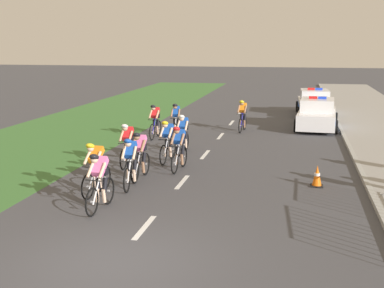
{
  "coord_description": "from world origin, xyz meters",
  "views": [
    {
      "loc": [
        3.34,
        -8.86,
        4.21
      ],
      "look_at": [
        0.2,
        6.5,
        1.1
      ],
      "focal_mm": 48.24,
      "sensor_mm": 36.0,
      "label": 1
    }
  ],
  "objects_px": {
    "cyclist_eleventh": "(243,115)",
    "cyclist_third": "(131,162)",
    "cyclist_sixth": "(128,144)",
    "cyclist_ninth": "(155,121)",
    "cyclist_second": "(96,167)",
    "cyclist_fifth": "(179,147)",
    "cyclist_lead": "(100,180)",
    "cyclist_tenth": "(176,119)",
    "cyclist_fourth": "(140,154)",
    "police_car_second": "(314,103)",
    "traffic_cone_near": "(317,176)",
    "police_car_nearest": "(317,115)",
    "cyclist_eighth": "(183,133)",
    "cyclist_seventh": "(168,141)"
  },
  "relations": [
    {
      "from": "cyclist_third",
      "to": "cyclist_fourth",
      "type": "xyz_separation_m",
      "value": [
        -0.03,
        1.02,
        0.0
      ]
    },
    {
      "from": "cyclist_fifth",
      "to": "police_car_nearest",
      "type": "height_order",
      "value": "police_car_nearest"
    },
    {
      "from": "cyclist_lead",
      "to": "cyclist_tenth",
      "type": "distance_m",
      "value": 10.53
    },
    {
      "from": "police_car_second",
      "to": "traffic_cone_near",
      "type": "bearing_deg",
      "value": -91.22
    },
    {
      "from": "cyclist_sixth",
      "to": "police_car_second",
      "type": "height_order",
      "value": "police_car_second"
    },
    {
      "from": "cyclist_third",
      "to": "cyclist_eighth",
      "type": "distance_m",
      "value": 5.06
    },
    {
      "from": "cyclist_lead",
      "to": "police_car_nearest",
      "type": "xyz_separation_m",
      "value": [
        5.8,
        14.11,
        -0.11
      ]
    },
    {
      "from": "cyclist_second",
      "to": "cyclist_fifth",
      "type": "bearing_deg",
      "value": 62.57
    },
    {
      "from": "cyclist_ninth",
      "to": "traffic_cone_near",
      "type": "xyz_separation_m",
      "value": [
        6.78,
        -6.56,
        -0.48
      ]
    },
    {
      "from": "cyclist_second",
      "to": "cyclist_ninth",
      "type": "bearing_deg",
      "value": 94.59
    },
    {
      "from": "cyclist_lead",
      "to": "cyclist_tenth",
      "type": "xyz_separation_m",
      "value": [
        -0.5,
        10.52,
        0.0
      ]
    },
    {
      "from": "cyclist_second",
      "to": "police_car_second",
      "type": "distance_m",
      "value": 18.83
    },
    {
      "from": "police_car_nearest",
      "to": "police_car_second",
      "type": "bearing_deg",
      "value": 89.98
    },
    {
      "from": "cyclist_third",
      "to": "cyclist_fourth",
      "type": "bearing_deg",
      "value": 91.95
    },
    {
      "from": "cyclist_ninth",
      "to": "police_car_nearest",
      "type": "xyz_separation_m",
      "value": [
        7.11,
        4.2,
        -0.11
      ]
    },
    {
      "from": "cyclist_lead",
      "to": "traffic_cone_near",
      "type": "bearing_deg",
      "value": 31.52
    },
    {
      "from": "cyclist_fifth",
      "to": "police_car_second",
      "type": "bearing_deg",
      "value": 71.84
    },
    {
      "from": "cyclist_tenth",
      "to": "cyclist_third",
      "type": "bearing_deg",
      "value": -85.69
    },
    {
      "from": "cyclist_eleventh",
      "to": "police_car_second",
      "type": "height_order",
      "value": "police_car_second"
    },
    {
      "from": "police_car_nearest",
      "to": "police_car_second",
      "type": "distance_m",
      "value": 4.85
    },
    {
      "from": "police_car_second",
      "to": "cyclist_fifth",
      "type": "bearing_deg",
      "value": -108.16
    },
    {
      "from": "cyclist_lead",
      "to": "cyclist_sixth",
      "type": "height_order",
      "value": "same"
    },
    {
      "from": "cyclist_sixth",
      "to": "cyclist_lead",
      "type": "bearing_deg",
      "value": -80.16
    },
    {
      "from": "cyclist_seventh",
      "to": "cyclist_tenth",
      "type": "relative_size",
      "value": 1.0
    },
    {
      "from": "cyclist_sixth",
      "to": "cyclist_tenth",
      "type": "xyz_separation_m",
      "value": [
        0.29,
        5.93,
        0.0
      ]
    },
    {
      "from": "cyclist_sixth",
      "to": "police_car_nearest",
      "type": "height_order",
      "value": "police_car_nearest"
    },
    {
      "from": "cyclist_tenth",
      "to": "police_car_nearest",
      "type": "height_order",
      "value": "police_car_nearest"
    },
    {
      "from": "cyclist_eighth",
      "to": "cyclist_eleventh",
      "type": "height_order",
      "value": "same"
    },
    {
      "from": "cyclist_eighth",
      "to": "cyclist_eleventh",
      "type": "distance_m",
      "value": 5.57
    },
    {
      "from": "cyclist_ninth",
      "to": "traffic_cone_near",
      "type": "bearing_deg",
      "value": -44.05
    },
    {
      "from": "cyclist_fourth",
      "to": "police_car_nearest",
      "type": "height_order",
      "value": "police_car_nearest"
    },
    {
      "from": "cyclist_eighth",
      "to": "cyclist_lead",
      "type": "bearing_deg",
      "value": -94.67
    },
    {
      "from": "cyclist_second",
      "to": "cyclist_tenth",
      "type": "xyz_separation_m",
      "value": [
        0.11,
        9.27,
        0.0
      ]
    },
    {
      "from": "cyclist_sixth",
      "to": "cyclist_ninth",
      "type": "height_order",
      "value": "same"
    },
    {
      "from": "cyclist_fourth",
      "to": "cyclist_eighth",
      "type": "bearing_deg",
      "value": 83.1
    },
    {
      "from": "cyclist_lead",
      "to": "cyclist_eighth",
      "type": "relative_size",
      "value": 1.0
    },
    {
      "from": "cyclist_fourth",
      "to": "cyclist_eleventh",
      "type": "bearing_deg",
      "value": 76.68
    },
    {
      "from": "cyclist_eighth",
      "to": "police_car_nearest",
      "type": "height_order",
      "value": "police_car_nearest"
    },
    {
      "from": "cyclist_second",
      "to": "police_car_second",
      "type": "height_order",
      "value": "police_car_second"
    },
    {
      "from": "cyclist_second",
      "to": "cyclist_fourth",
      "type": "xyz_separation_m",
      "value": [
        0.71,
        1.86,
        0.0
      ]
    },
    {
      "from": "cyclist_seventh",
      "to": "traffic_cone_near",
      "type": "xyz_separation_m",
      "value": [
        5.1,
        -2.16,
        -0.48
      ]
    },
    {
      "from": "cyclist_third",
      "to": "cyclist_fourth",
      "type": "height_order",
      "value": "same"
    },
    {
      "from": "cyclist_sixth",
      "to": "cyclist_ninth",
      "type": "distance_m",
      "value": 5.34
    },
    {
      "from": "cyclist_eleventh",
      "to": "cyclist_third",
      "type": "bearing_deg",
      "value": -101.85
    },
    {
      "from": "cyclist_lead",
      "to": "cyclist_seventh",
      "type": "height_order",
      "value": "same"
    },
    {
      "from": "cyclist_ninth",
      "to": "police_car_nearest",
      "type": "distance_m",
      "value": 8.26
    },
    {
      "from": "cyclist_second",
      "to": "police_car_second",
      "type": "bearing_deg",
      "value": 70.09
    },
    {
      "from": "cyclist_lead",
      "to": "cyclist_ninth",
      "type": "xyz_separation_m",
      "value": [
        -1.3,
        9.91,
        0.0
      ]
    },
    {
      "from": "cyclist_lead",
      "to": "cyclist_ninth",
      "type": "distance_m",
      "value": 10.0
    },
    {
      "from": "police_car_second",
      "to": "cyclist_fourth",
      "type": "bearing_deg",
      "value": -109.81
    }
  ]
}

